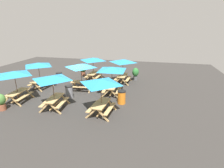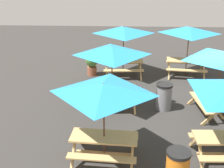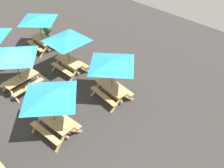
{
  "view_description": "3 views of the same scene",
  "coord_description": "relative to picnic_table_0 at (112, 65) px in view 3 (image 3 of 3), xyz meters",
  "views": [
    {
      "loc": [
        12.94,
        6.03,
        5.34
      ],
      "look_at": [
        0.15,
        3.01,
        0.9
      ],
      "focal_mm": 28.0,
      "sensor_mm": 36.0,
      "label": 1
    },
    {
      "loc": [
        2.96,
        10.26,
        5.27
      ],
      "look_at": [
        3.39,
        -0.18,
        0.9
      ],
      "focal_mm": 50.0,
      "sensor_mm": 36.0,
      "label": 2
    },
    {
      "loc": [
        10.23,
        -3.52,
        8.44
      ],
      "look_at": [
        3.47,
        3.12,
        0.9
      ],
      "focal_mm": 40.0,
      "sensor_mm": 36.0,
      "label": 3
    }
  ],
  "objects": [
    {
      "name": "picnic_table_5",
      "position": [
        -3.76,
        -2.87,
        0.0
      ],
      "size": [
        2.21,
        2.21,
        2.34
      ],
      "rotation": [
        0.0,
        0.0,
        1.68
      ],
      "color": "tan",
      "rests_on": "ground"
    },
    {
      "name": "trash_bin_gray",
      "position": [
        -1.97,
        -3.18,
        -1.49
      ],
      "size": [
        0.59,
        0.59,
        0.98
      ],
      "color": "gray",
      "rests_on": "ground"
    },
    {
      "name": "picnic_table_1",
      "position": [
        -0.07,
        -3.29,
        0.0
      ],
      "size": [
        2.17,
        2.17,
        2.34
      ],
      "rotation": [
        0.0,
        0.0,
        0.09
      ],
      "color": "tan",
      "rests_on": "ground"
    },
    {
      "name": "ground_plane",
      "position": [
        -3.47,
        -3.12,
        -1.99
      ],
      "size": [
        28.27,
        28.27,
        0.0
      ],
      "primitive_type": "plane",
      "color": "#33302D",
      "rests_on": "ground"
    },
    {
      "name": "picnic_table_2",
      "position": [
        -3.31,
        -0.11,
        0.0
      ],
      "size": [
        2.83,
        2.83,
        2.34
      ],
      "rotation": [
        0.0,
        0.0,
        0.04
      ],
      "color": "tan",
      "rests_on": "ground"
    },
    {
      "name": "picnic_table_0",
      "position": [
        0.0,
        0.0,
        0.0
      ],
      "size": [
        2.14,
        2.14,
        2.34
      ],
      "rotation": [
        0.0,
        0.0,
        -0.07
      ],
      "color": "tan",
      "rests_on": "ground"
    },
    {
      "name": "picnic_table_3",
      "position": [
        -6.6,
        0.19,
        0.0
      ],
      "size": [
        2.08,
        2.08,
        2.34
      ],
      "rotation": [
        0.0,
        0.0,
        -0.04
      ],
      "color": "tan",
      "rests_on": "ground"
    },
    {
      "name": "potted_plant_1",
      "position": [
        -7.72,
        1.3,
        -1.26
      ],
      "size": [
        0.65,
        0.65,
        1.27
      ],
      "color": "#59595B",
      "rests_on": "ground"
    },
    {
      "name": "trash_bin_orange",
      "position": [
        -1.83,
        0.95,
        -1.49
      ],
      "size": [
        0.59,
        0.59,
        0.98
      ],
      "color": "orange",
      "rests_on": "ground"
    }
  ]
}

